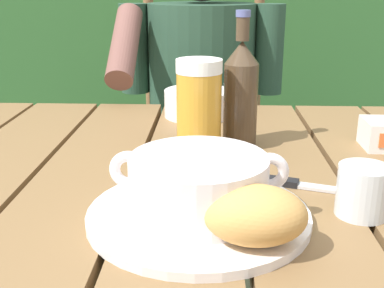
{
  "coord_description": "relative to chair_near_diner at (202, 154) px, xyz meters",
  "views": [
    {
      "loc": [
        0.04,
        -0.75,
        1.08
      ],
      "look_at": [
        0.01,
        -0.07,
        0.85
      ],
      "focal_mm": 45.76,
      "sensor_mm": 36.0,
      "label": 1
    }
  ],
  "objects": [
    {
      "name": "dining_table",
      "position": [
        -0.01,
        -0.89,
        0.2
      ],
      "size": [
        1.47,
        0.91,
        0.78
      ],
      "color": "brown",
      "rests_on": "ground_plane"
    },
    {
      "name": "hedge_backdrop",
      "position": [
        0.31,
        0.87,
        0.48
      ],
      "size": [
        3.59,
        0.94,
        2.03
      ],
      "color": "#2C5829",
      "rests_on": "ground_plane"
    },
    {
      "name": "chair_near_diner",
      "position": [
        0.0,
        0.0,
        0.0
      ],
      "size": [
        0.43,
        0.45,
        1.02
      ],
      "color": "brown",
      "rests_on": "ground_plane"
    },
    {
      "name": "person_eating",
      "position": [
        -0.0,
        -0.2,
        0.23
      ],
      "size": [
        0.48,
        0.47,
        1.22
      ],
      "color": "#264532",
      "rests_on": "ground_plane"
    },
    {
      "name": "serving_plate",
      "position": [
        0.02,
        -1.06,
        0.3
      ],
      "size": [
        0.29,
        0.29,
        0.01
      ],
      "color": "white",
      "rests_on": "dining_table"
    },
    {
      "name": "soup_bowl",
      "position": [
        0.02,
        -1.06,
        0.34
      ],
      "size": [
        0.23,
        0.18,
        0.08
      ],
      "color": "white",
      "rests_on": "serving_plate"
    },
    {
      "name": "bread_roll",
      "position": [
        0.08,
        -1.14,
        0.34
      ],
      "size": [
        0.12,
        0.09,
        0.07
      ],
      "color": "tan",
      "rests_on": "serving_plate"
    },
    {
      "name": "beer_glass",
      "position": [
        0.01,
        -0.8,
        0.37
      ],
      "size": [
        0.08,
        0.08,
        0.17
      ],
      "color": "gold",
      "rests_on": "dining_table"
    },
    {
      "name": "beer_bottle",
      "position": [
        0.09,
        -0.75,
        0.39
      ],
      "size": [
        0.06,
        0.06,
        0.25
      ],
      "color": "#473625",
      "rests_on": "dining_table"
    },
    {
      "name": "water_glass_small",
      "position": [
        0.23,
        -1.04,
        0.32
      ],
      "size": [
        0.07,
        0.07,
        0.07
      ],
      "color": "silver",
      "rests_on": "dining_table"
    },
    {
      "name": "table_knife",
      "position": [
        0.16,
        -0.95,
        0.29
      ],
      "size": [
        0.15,
        0.06,
        0.01
      ],
      "color": "silver",
      "rests_on": "dining_table"
    },
    {
      "name": "diner_bowl",
      "position": [
        -0.0,
        -0.55,
        0.32
      ],
      "size": [
        0.15,
        0.15,
        0.06
      ],
      "color": "white",
      "rests_on": "dining_table"
    }
  ]
}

